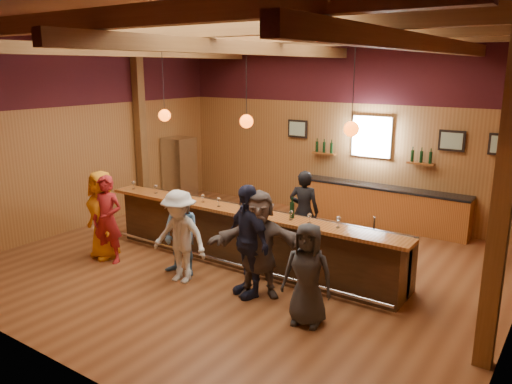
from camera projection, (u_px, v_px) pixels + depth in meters
room at (248, 92)px, 8.73m from camera, size 9.04×9.00×4.52m
bar_counter at (252, 236)px, 9.45m from camera, size 6.30×1.07×1.11m
back_bar_cabinet at (381, 206)px, 11.67m from camera, size 4.00×0.52×0.95m
window at (372, 137)px, 11.69m from camera, size 0.95×0.09×0.95m
framed_pictures at (409, 137)px, 11.19m from camera, size 5.35×0.05×0.45m
wine_shelves at (370, 155)px, 11.74m from camera, size 3.00×0.18×0.30m
pendant_lights at (246, 121)px, 8.81m from camera, size 4.24×0.24×1.37m
stainless_fridge at (180, 170)px, 13.57m from camera, size 0.70×0.70×1.80m
customer_orange at (103, 215)px, 9.63m from camera, size 0.94×0.72×1.73m
customer_redvest at (108, 220)px, 9.39m from camera, size 0.70×0.56×1.69m
customer_denim at (181, 235)px, 8.81m from camera, size 0.79×0.64×1.51m
customer_white at (180, 237)px, 8.53m from camera, size 1.11×0.72×1.63m
customer_navy at (248, 241)px, 7.99m from camera, size 1.18×0.86×1.86m
customer_brown at (259, 244)px, 7.98m from camera, size 1.67×1.26×1.76m
customer_dark at (308, 274)px, 7.11m from camera, size 0.82×0.62×1.52m
bartender at (304, 211)px, 9.97m from camera, size 0.68×0.53×1.67m
ice_bucket at (251, 203)px, 9.03m from camera, size 0.23×0.23×0.25m
bottle_a at (261, 204)px, 8.86m from camera, size 0.08×0.08×0.38m
bottle_b at (292, 210)px, 8.55m from camera, size 0.08×0.08×0.37m
glass_a at (134, 183)px, 10.59m from camera, size 0.08×0.08×0.18m
glass_b at (156, 187)px, 10.24m from camera, size 0.08×0.08×0.18m
glass_c at (178, 191)px, 9.88m from camera, size 0.08×0.08×0.18m
glass_d at (203, 196)px, 9.56m from camera, size 0.07×0.07×0.16m
glass_e at (219, 200)px, 9.27m from camera, size 0.08×0.08×0.17m
glass_f at (291, 213)px, 8.45m from camera, size 0.07×0.07×0.16m
glass_g at (310, 216)px, 8.27m from camera, size 0.07×0.07×0.17m
glass_h at (338, 219)px, 8.03m from camera, size 0.09×0.09×0.20m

